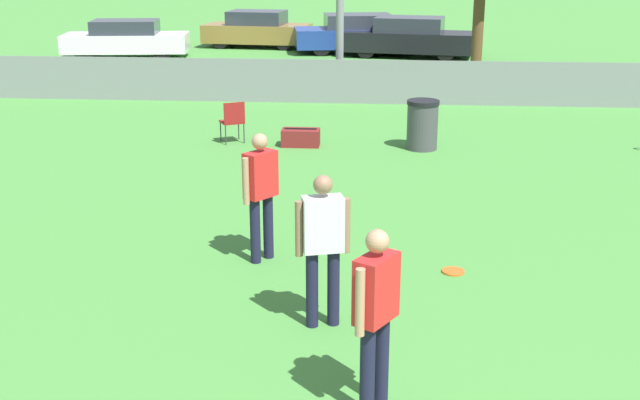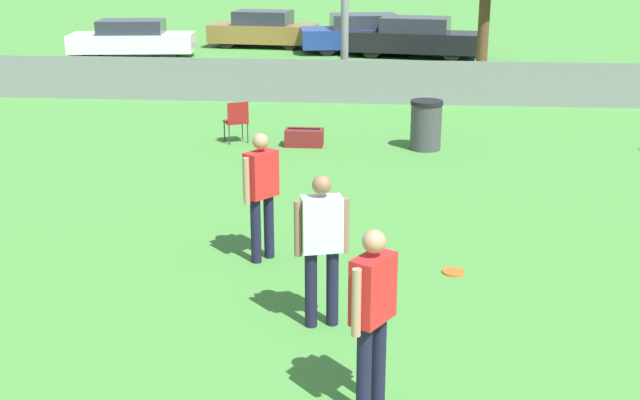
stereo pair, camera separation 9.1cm
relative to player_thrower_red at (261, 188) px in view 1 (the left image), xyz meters
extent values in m
cube|color=gray|center=(2.46, 10.56, -0.41)|extent=(26.11, 0.03, 1.10)
cylinder|color=brown|center=(4.13, 14.08, 0.62)|extent=(0.32, 0.32, 3.15)
cylinder|color=#191933|center=(-0.07, -0.09, -0.54)|extent=(0.13, 0.13, 0.85)
cylinder|color=#191933|center=(0.07, 0.09, -0.54)|extent=(0.13, 0.13, 0.85)
cube|color=red|center=(0.00, 0.00, 0.18)|extent=(0.43, 0.46, 0.58)
sphere|color=tan|center=(0.00, 0.00, 0.60)|extent=(0.20, 0.20, 0.20)
cylinder|color=tan|center=(-0.15, -0.20, 0.15)|extent=(0.08, 0.08, 0.59)
cylinder|color=tan|center=(0.15, 0.20, 0.15)|extent=(0.08, 0.08, 0.59)
cylinder|color=#191933|center=(1.42, -3.42, -0.54)|extent=(0.13, 0.13, 0.85)
cylinder|color=#191933|center=(1.54, -3.23, -0.54)|extent=(0.13, 0.13, 0.85)
cube|color=red|center=(1.48, -3.33, 0.18)|extent=(0.40, 0.47, 0.58)
sphere|color=tan|center=(1.48, -3.33, 0.60)|extent=(0.20, 0.20, 0.20)
cylinder|color=tan|center=(1.35, -3.54, 0.15)|extent=(0.08, 0.08, 0.59)
cylinder|color=tan|center=(1.61, -3.11, 0.15)|extent=(0.08, 0.08, 0.59)
cylinder|color=#191933|center=(0.80, -1.80, -0.54)|extent=(0.13, 0.13, 0.85)
cylinder|color=#191933|center=(1.02, -1.74, -0.54)|extent=(0.13, 0.13, 0.85)
cube|color=silver|center=(0.91, -1.77, 0.18)|extent=(0.46, 0.32, 0.58)
sphere|color=#8C664C|center=(0.91, -1.77, 0.60)|extent=(0.20, 0.20, 0.20)
cylinder|color=#8C664C|center=(0.67, -1.84, 0.15)|extent=(0.08, 0.08, 0.59)
cylinder|color=#8C664C|center=(1.15, -1.70, 0.15)|extent=(0.08, 0.08, 0.59)
cylinder|color=#E5591E|center=(2.41, -0.22, -0.95)|extent=(0.28, 0.28, 0.03)
torus|color=#E5591E|center=(2.41, -0.22, -0.94)|extent=(0.28, 0.28, 0.03)
cylinder|color=#333338|center=(-1.47, 6.52, -0.76)|extent=(0.02, 0.02, 0.40)
cylinder|color=#333338|center=(-1.81, 6.35, -0.76)|extent=(0.02, 0.02, 0.40)
cylinder|color=#333338|center=(-1.30, 6.18, -0.76)|extent=(0.02, 0.02, 0.40)
cylinder|color=#333338|center=(-1.64, 6.01, -0.76)|extent=(0.02, 0.02, 0.40)
cube|color=maroon|center=(-1.56, 6.27, -0.54)|extent=(0.58, 0.58, 0.03)
cube|color=maroon|center=(-1.46, 6.08, -0.32)|extent=(0.40, 0.21, 0.42)
cylinder|color=#3F3F44|center=(2.27, 5.99, -0.51)|extent=(0.60, 0.60, 0.89)
cylinder|color=black|center=(2.27, 5.99, -0.03)|extent=(0.63, 0.63, 0.08)
cube|color=maroon|center=(-0.13, 6.05, -0.79)|extent=(0.75, 0.41, 0.34)
cube|color=black|center=(-0.13, 6.05, -0.61)|extent=(0.64, 0.04, 0.02)
cylinder|color=black|center=(-6.32, 19.14, -0.62)|extent=(0.69, 0.27, 0.67)
cylinder|color=black|center=(-6.13, 17.69, -0.62)|extent=(0.69, 0.27, 0.67)
cylinder|color=black|center=(-8.94, 18.79, -0.62)|extent=(0.69, 0.27, 0.67)
cylinder|color=black|center=(-8.75, 17.34, -0.62)|extent=(0.69, 0.27, 0.67)
cube|color=white|center=(-7.54, 18.24, -0.42)|extent=(4.45, 2.23, 0.62)
cube|color=#2D333D|center=(-7.54, 18.24, 0.12)|extent=(2.39, 1.76, 0.47)
cylinder|color=black|center=(-2.12, 22.34, -0.65)|extent=(0.64, 0.25, 0.62)
cylinder|color=black|center=(-2.29, 20.79, -0.65)|extent=(0.64, 0.25, 0.62)
cylinder|color=black|center=(-4.60, 22.62, -0.65)|extent=(0.64, 0.25, 0.62)
cylinder|color=black|center=(-4.77, 21.07, -0.65)|extent=(0.64, 0.25, 0.62)
cube|color=olive|center=(-3.45, 21.70, -0.43)|extent=(4.20, 2.21, 0.68)
cube|color=#2D333D|center=(-3.45, 21.70, 0.17)|extent=(2.26, 1.79, 0.51)
cylinder|color=black|center=(1.76, 21.44, -0.63)|extent=(0.68, 0.29, 0.66)
cylinder|color=black|center=(2.03, 19.84, -0.63)|extent=(0.68, 0.29, 0.66)
cylinder|color=black|center=(-1.05, 20.96, -0.63)|extent=(0.68, 0.29, 0.66)
cylinder|color=black|center=(-0.78, 19.36, -0.63)|extent=(0.68, 0.29, 0.66)
cube|color=navy|center=(0.49, 20.40, -0.41)|extent=(4.84, 2.59, 0.67)
cube|color=#2D333D|center=(0.49, 20.40, 0.18)|extent=(2.63, 2.00, 0.51)
cylinder|color=black|center=(3.83, 19.92, -0.63)|extent=(0.67, 0.28, 0.65)
cylinder|color=black|center=(3.58, 18.39, -0.63)|extent=(0.67, 0.28, 0.65)
cylinder|color=black|center=(1.08, 20.37, -0.63)|extent=(0.67, 0.28, 0.65)
cylinder|color=black|center=(0.83, 18.84, -0.63)|extent=(0.67, 0.28, 0.65)
cube|color=black|center=(2.33, 19.38, -0.42)|extent=(4.71, 2.47, 0.68)
cube|color=#2D333D|center=(2.33, 19.38, 0.18)|extent=(2.55, 1.91, 0.51)
camera|label=1|loc=(1.51, -9.46, 2.92)|focal=45.00mm
camera|label=2|loc=(1.60, -9.45, 2.92)|focal=45.00mm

